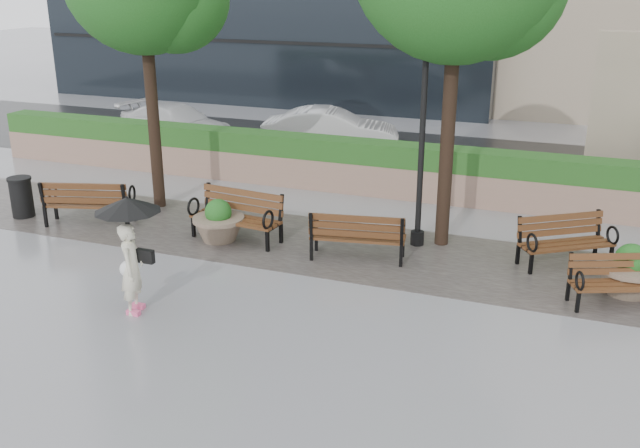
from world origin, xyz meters
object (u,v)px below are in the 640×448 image
(bench_3, at_px, (564,251))
(planter_right, at_px, (629,275))
(bench_1, at_px, (237,226))
(car_left, at_px, (177,124))
(car_right, at_px, (331,131))
(trash_bin, at_px, (22,198))
(lamppost, at_px, (421,162))
(pedestrian, at_px, (130,244))
(planter_left, at_px, (219,225))
(bench_0, at_px, (90,211))
(bench_2, at_px, (357,245))
(bench_4, at_px, (618,292))

(bench_3, relative_size, planter_right, 1.67)
(bench_1, relative_size, planter_right, 1.81)
(car_left, height_order, car_right, car_right)
(trash_bin, height_order, lamppost, lamppost)
(bench_3, bearing_deg, pedestrian, -179.58)
(planter_left, xyz_separation_m, pedestrian, (0.29, -3.46, 0.86))
(car_right, distance_m, pedestrian, 11.65)
(car_left, bearing_deg, bench_1, -128.87)
(trash_bin, bearing_deg, lamppost, 9.42)
(pedestrian, bearing_deg, car_left, 11.93)
(bench_1, relative_size, lamppost, 0.50)
(car_right, bearing_deg, bench_0, 147.80)
(car_left, bearing_deg, bench_3, -104.98)
(bench_2, bearing_deg, bench_0, -8.59)
(planter_left, relative_size, planter_right, 0.97)
(bench_0, relative_size, lamppost, 0.51)
(bench_4, xyz_separation_m, planter_left, (-7.89, 0.37, 0.10))
(planter_left, bearing_deg, car_right, 93.21)
(bench_0, xyz_separation_m, planter_left, (3.21, 0.14, 0.05))
(bench_1, bearing_deg, trash_bin, -169.18)
(planter_left, xyz_separation_m, lamppost, (4.00, 1.25, 1.43))
(bench_1, height_order, bench_4, bench_1)
(bench_1, relative_size, car_right, 0.48)
(bench_0, bearing_deg, bench_1, 168.14)
(bench_0, distance_m, car_right, 8.75)
(bench_4, height_order, lamppost, lamppost)
(trash_bin, xyz_separation_m, car_right, (4.57, 8.41, 0.25))
(planter_left, relative_size, trash_bin, 1.21)
(bench_1, relative_size, bench_2, 1.04)
(car_right, bearing_deg, bench_1, 171.87)
(bench_1, bearing_deg, planter_right, 6.97)
(car_left, height_order, pedestrian, pedestrian)
(bench_3, xyz_separation_m, car_right, (-7.39, 6.97, 0.41))
(bench_4, xyz_separation_m, planter_right, (0.17, 0.58, 0.11))
(bench_3, xyz_separation_m, lamppost, (-2.93, 0.05, 1.50))
(bench_4, relative_size, planter_left, 1.61)
(bench_1, xyz_separation_m, lamppost, (3.66, 1.10, 1.48))
(bench_4, bearing_deg, pedestrian, 179.36)
(bench_0, relative_size, bench_3, 1.10)
(bench_0, relative_size, bench_2, 1.06)
(bench_3, distance_m, pedestrian, 8.16)
(planter_right, bearing_deg, trash_bin, -177.99)
(bench_3, bearing_deg, bench_4, -93.05)
(bench_1, xyz_separation_m, planter_left, (-0.34, -0.16, 0.05))
(trash_bin, height_order, pedestrian, pedestrian)
(planter_left, height_order, lamppost, lamppost)
(planter_left, bearing_deg, bench_0, -177.55)
(bench_3, relative_size, car_left, 0.44)
(bench_4, xyz_separation_m, pedestrian, (-7.60, -3.09, 0.95))
(bench_1, xyz_separation_m, car_left, (-6.11, 7.55, 0.31))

